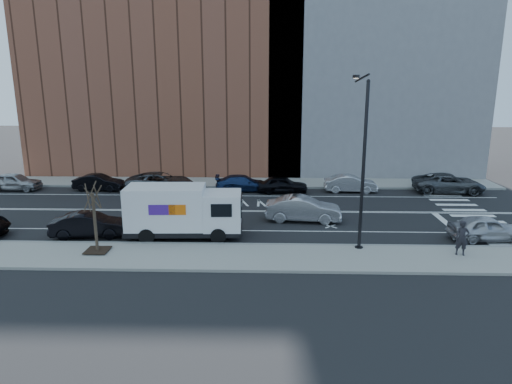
# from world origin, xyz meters

# --- Properties ---
(ground) EXTENTS (120.00, 120.00, 0.00)m
(ground) POSITION_xyz_m (0.00, 0.00, 0.00)
(ground) COLOR black
(ground) RESTS_ON ground
(sidewalk_near) EXTENTS (44.00, 3.60, 0.15)m
(sidewalk_near) POSITION_xyz_m (0.00, -8.80, 0.07)
(sidewalk_near) COLOR gray
(sidewalk_near) RESTS_ON ground
(sidewalk_far) EXTENTS (44.00, 3.60, 0.15)m
(sidewalk_far) POSITION_xyz_m (0.00, 8.80, 0.07)
(sidewalk_far) COLOR gray
(sidewalk_far) RESTS_ON ground
(curb_near) EXTENTS (44.00, 0.25, 0.17)m
(curb_near) POSITION_xyz_m (0.00, -7.00, 0.08)
(curb_near) COLOR gray
(curb_near) RESTS_ON ground
(curb_far) EXTENTS (44.00, 0.25, 0.17)m
(curb_far) POSITION_xyz_m (0.00, 7.00, 0.08)
(curb_far) COLOR gray
(curb_far) RESTS_ON ground
(crosswalk) EXTENTS (3.00, 14.00, 0.01)m
(crosswalk) POSITION_xyz_m (16.00, 0.00, 0.00)
(crosswalk) COLOR white
(crosswalk) RESTS_ON ground
(road_markings) EXTENTS (40.00, 8.60, 0.01)m
(road_markings) POSITION_xyz_m (0.00, 0.00, 0.00)
(road_markings) COLOR white
(road_markings) RESTS_ON ground
(bldg_brick) EXTENTS (26.00, 10.00, 22.00)m
(bldg_brick) POSITION_xyz_m (-8.00, 15.60, 11.00)
(bldg_brick) COLOR brown
(bldg_brick) RESTS_ON ground
(bldg_concrete) EXTENTS (20.00, 10.00, 26.00)m
(bldg_concrete) POSITION_xyz_m (12.00, 15.60, 13.00)
(bldg_concrete) COLOR slate
(bldg_concrete) RESTS_ON ground
(streetlight) EXTENTS (0.44, 4.02, 9.34)m
(streetlight) POSITION_xyz_m (7.00, -6.91, 5.08)
(streetlight) COLOR black
(streetlight) RESTS_ON ground
(street_tree) EXTENTS (1.20, 1.20, 3.75)m
(street_tree) POSITION_xyz_m (-7.00, -8.40, 1.45)
(street_tree) COLOR black
(street_tree) RESTS_ON ground
(fedex_van) EXTENTS (6.83, 2.62, 3.08)m
(fedex_van) POSITION_xyz_m (-2.91, -5.60, 1.62)
(fedex_van) COLOR black
(fedex_van) RESTS_ON ground
(far_parked_a) EXTENTS (4.35, 1.82, 1.47)m
(far_parked_a) POSITION_xyz_m (-19.20, 5.71, 0.73)
(far_parked_a) COLOR #99999D
(far_parked_a) RESTS_ON ground
(far_parked_b) EXTENTS (4.19, 1.66, 1.36)m
(far_parked_b) POSITION_xyz_m (-12.14, 5.84, 0.68)
(far_parked_b) COLOR black
(far_parked_b) RESTS_ON ground
(far_parked_c) EXTENTS (5.61, 2.68, 1.54)m
(far_parked_c) POSITION_xyz_m (-6.96, 5.83, 0.77)
(far_parked_c) COLOR #4C4E53
(far_parked_c) RESTS_ON ground
(far_parked_d) EXTENTS (4.68, 2.16, 1.33)m
(far_parked_d) POSITION_xyz_m (-0.07, 5.96, 0.66)
(far_parked_d) COLOR #16264E
(far_parked_d) RESTS_ON ground
(far_parked_e) EXTENTS (4.08, 1.65, 1.39)m
(far_parked_e) POSITION_xyz_m (3.20, 5.45, 0.69)
(far_parked_e) COLOR black
(far_parked_e) RESTS_ON ground
(far_parked_f) EXTENTS (4.30, 1.56, 1.41)m
(far_parked_f) POSITION_xyz_m (8.80, 5.91, 0.70)
(far_parked_f) COLOR silver
(far_parked_f) RESTS_ON ground
(far_parked_g) EXTENTS (5.80, 2.96, 1.57)m
(far_parked_g) POSITION_xyz_m (16.80, 5.93, 0.78)
(far_parked_g) COLOR #464A4D
(far_parked_g) RESTS_ON ground
(driving_sedan) EXTENTS (5.03, 2.11, 1.62)m
(driving_sedan) POSITION_xyz_m (4.34, -2.15, 0.81)
(driving_sedan) COLOR #AAA9AE
(driving_sedan) RESTS_ON ground
(near_parked_rear_a) EXTENTS (4.56, 2.03, 1.45)m
(near_parked_rear_a) POSITION_xyz_m (-8.44, -5.63, 0.73)
(near_parked_rear_a) COLOR black
(near_parked_rear_a) RESTS_ON ground
(near_parked_front) EXTENTS (4.37, 1.97, 1.46)m
(near_parked_front) POSITION_xyz_m (14.63, -5.60, 0.73)
(near_parked_front) COLOR #B9B9BF
(near_parked_front) RESTS_ON ground
(pedestrian) EXTENTS (0.74, 0.56, 1.83)m
(pedestrian) POSITION_xyz_m (12.09, -8.30, 1.07)
(pedestrian) COLOR black
(pedestrian) RESTS_ON sidewalk_near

